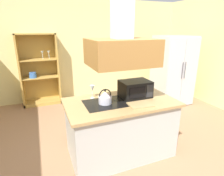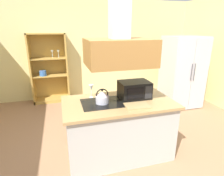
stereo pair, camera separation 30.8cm
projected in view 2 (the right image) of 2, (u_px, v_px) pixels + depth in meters
name	position (u px, v px, depth m)	size (l,w,h in m)	color
ground_plane	(126.00, 154.00, 3.04)	(7.80, 7.80, 0.00)	#956C4D
wall_back	(91.00, 49.00, 5.37)	(6.00, 0.12, 2.70)	#DACB87
kitchen_island	(118.00, 128.00, 2.93)	(1.64, 0.93, 0.90)	#B0B1AC
range_hood	(119.00, 44.00, 2.53)	(0.90, 0.70, 1.26)	olive
refrigerator	(182.00, 72.00, 4.70)	(0.90, 0.78, 1.76)	#B5C0B7
dish_cabinet	(50.00, 72.00, 5.02)	(0.94, 0.40, 1.82)	#B18A3E
kettle	(102.00, 97.00, 2.70)	(0.19, 0.19, 0.22)	#B0B3C5
cutting_board	(137.00, 106.00, 2.61)	(0.34, 0.24, 0.02)	tan
microwave	(134.00, 90.00, 2.90)	(0.46, 0.35, 0.26)	black
wine_glass_on_counter	(91.00, 88.00, 2.90)	(0.08, 0.08, 0.21)	silver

